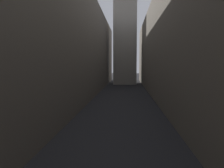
% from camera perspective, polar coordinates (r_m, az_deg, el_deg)
% --- Properties ---
extents(ground_plane, '(264.00, 264.00, 0.00)m').
position_cam_1_polar(ground_plane, '(37.78, 2.53, -4.73)').
color(ground_plane, '#232326').
extents(building_block_left, '(13.15, 108.00, 19.58)m').
position_cam_1_polar(building_block_left, '(41.47, -14.52, 9.54)').
color(building_block_left, '#60594F').
rests_on(building_block_left, ground).
extents(building_block_right, '(13.13, 108.00, 19.02)m').
position_cam_1_polar(building_block_right, '(40.95, 20.00, 9.07)').
color(building_block_right, '#756B5B').
rests_on(building_block_right, ground).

